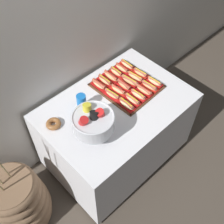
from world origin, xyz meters
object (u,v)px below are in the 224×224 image
hot_dog_4 (149,86)px  hot_dog_13 (105,81)px  serving_tray (127,86)px  hot_dog_12 (99,85)px  hot_dog_2 (138,95)px  hot_dog_17 (127,65)px  hot_dog_15 (117,72)px  hot_dog_0 (126,104)px  hot_dog_16 (122,68)px  hot_dog_3 (144,90)px  hot_dog_11 (141,73)px  donut (54,124)px  punch_bowl (93,122)px  hot_dog_5 (155,82)px  hot_dog_8 (124,85)px  hot_dog_10 (135,77)px  hot_dog_6 (112,95)px  hot_dog_9 (130,81)px  hot_dog_14 (111,77)px  floor_vase (17,201)px  hot_dog_1 (132,100)px  hot_dog_7 (118,90)px  buffet_table (116,130)px  cup_stack (82,102)px

hot_dog_4 → hot_dog_13: size_ratio=1.03×
serving_tray → hot_dog_12: 0.25m
hot_dog_2 → hot_dog_17: bearing=57.8°
hot_dog_4 → hot_dog_15: size_ratio=1.15×
hot_dog_0 → hot_dog_16: (0.29, 0.34, -0.00)m
hot_dog_17 → hot_dog_13: bearing=-177.9°
serving_tray → hot_dog_17: hot_dog_17 is taller
hot_dog_3 → hot_dog_13: 0.36m
hot_dog_11 → donut: (-0.93, 0.09, -0.01)m
hot_dog_0 → hot_dog_15: same height
punch_bowl → donut: 0.37m
hot_dog_2 → hot_dog_5: bearing=2.1°
hot_dog_8 → hot_dog_10: size_ratio=0.90×
hot_dog_2 → hot_dog_17: hot_dog_2 is taller
hot_dog_0 → hot_dog_6: hot_dog_0 is taller
hot_dog_12 → hot_dog_9: bearing=-34.1°
hot_dog_11 → hot_dog_14: size_ratio=0.87×
floor_vase → hot_dog_12: bearing=7.2°
hot_dog_1 → hot_dog_13: 0.33m
punch_bowl → hot_dog_7: bearing=22.6°
hot_dog_4 → hot_dog_17: size_ratio=1.04×
buffet_table → hot_dog_5: (0.42, -0.06, 0.41)m
buffet_table → hot_dog_1: bearing=-32.0°
buffet_table → punch_bowl: 0.64m
hot_dog_3 → hot_dog_12: size_ratio=1.02×
floor_vase → punch_bowl: bearing=-16.4°
hot_dog_8 → hot_dog_12: 0.22m
buffet_table → hot_dog_16: (0.33, 0.26, 0.41)m
hot_dog_4 → hot_dog_5: bearing=2.1°
hot_dog_10 → hot_dog_11: 0.08m
hot_dog_17 → hot_dog_12: bearing=-177.9°
hot_dog_0 → donut: 0.62m
hot_dog_11 → hot_dog_9: bearing=-177.9°
hot_dog_13 → hot_dog_7: bearing=-87.9°
hot_dog_16 → cup_stack: (-0.57, -0.09, 0.04)m
hot_dog_2 → hot_dog_16: 0.36m
buffet_table → hot_dog_8: (0.19, 0.09, 0.41)m
hot_dog_7 → donut: 0.64m
floor_vase → donut: floor_vase is taller
hot_dog_6 → hot_dog_15: 0.28m
hot_dog_7 → hot_dog_5: bearing=-26.7°
hot_dog_9 → donut: bearing=173.1°
hot_dog_12 → hot_dog_6: bearing=-87.9°
hot_dog_5 → hot_dog_11: (-0.01, 0.16, -0.00)m
hot_dog_11 → donut: 0.93m
hot_dog_1 → hot_dog_4: (0.22, 0.01, -0.00)m
floor_vase → hot_dog_3: size_ratio=6.43×
buffet_table → hot_dog_13: hot_dog_13 is taller
hot_dog_3 → hot_dog_7: bearing=134.4°
serving_tray → hot_dog_13: bearing=126.4°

